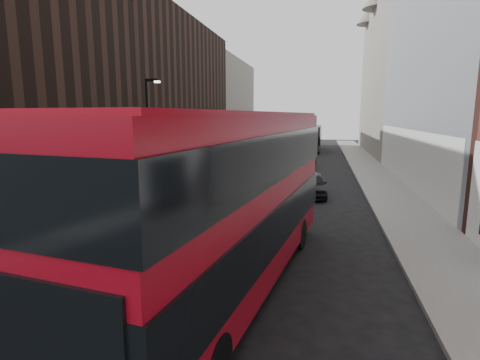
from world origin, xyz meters
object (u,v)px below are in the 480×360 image
Objects in this scene: grey_bus at (312,138)px; car_a at (312,184)px; street_lamp at (149,123)px; car_c at (305,161)px; car_b at (278,175)px; red_bus at (229,194)px.

grey_bus reaches higher than car_a.
street_lamp reaches higher than car_a.
grey_bus is at bearing 69.32° from street_lamp.
grey_bus reaches higher than car_c.
street_lamp is at bearing -131.18° from car_c.
car_b is at bearing -94.57° from car_c.
grey_bus is 28.86m from car_a.
car_b is (-1.44, -25.86, -1.10)m from grey_bus.
car_b is (-2.34, 2.96, -0.01)m from car_a.
red_bus is at bearing -86.90° from car_b.
car_b is (8.80, 1.24, -3.50)m from street_lamp.
car_c is (0.87, 24.47, -2.04)m from red_bus.
street_lamp is at bearing -170.66° from car_b.
red_bus reaches higher than car_b.
car_a is 11.75m from car_c.
red_bus reaches higher than grey_bus.
street_lamp reaches higher than grey_bus.
red_bus is 13.05m from car_a.
car_b is 0.95× the size of car_c.
red_bus is 24.57m from car_c.
red_bus is at bearing -57.31° from street_lamp.
car_a is 0.93× the size of car_c.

